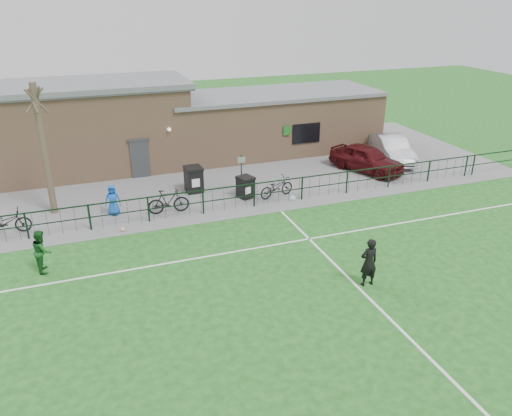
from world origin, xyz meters
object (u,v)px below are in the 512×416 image
object	(u,v)px
bare_tree	(44,151)
bicycle_d	(168,201)
wheelie_bin_left	(194,180)
ball_ground	(123,229)
wheelie_bin_right	(245,188)
sign_post	(241,174)
spectator_child	(113,200)
car_maroon	(367,158)
car_silver	(392,149)
bicycle_c	(6,222)
outfield_player	(42,251)
bicycle_e	(277,187)

from	to	relation	value
bare_tree	bicycle_d	bearing A→B (deg)	-20.51
wheelie_bin_left	ball_ground	bearing A→B (deg)	-140.65
wheelie_bin_right	sign_post	xyz separation A→B (m)	(0.01, 0.65, 0.50)
wheelie_bin_left	spectator_child	bearing A→B (deg)	-160.71
wheelie_bin_right	car_maroon	world-z (taller)	car_maroon
car_silver	bicycle_c	size ratio (longest dim) A/B	2.29
sign_post	car_silver	bearing A→B (deg)	10.50
bicycle_c	bicycle_d	bearing A→B (deg)	-92.54
bicycle_d	spectator_child	world-z (taller)	spectator_child
bicycle_d	spectator_child	distance (m)	2.51
car_maroon	outfield_player	world-z (taller)	outfield_player
bicycle_c	outfield_player	size ratio (longest dim) A/B	1.24
sign_post	bicycle_e	xyz separation A→B (m)	(1.47, -1.11, -0.49)
sign_post	spectator_child	bearing A→B (deg)	-174.69
ball_ground	wheelie_bin_left	bearing A→B (deg)	41.35
car_maroon	ball_ground	bearing A→B (deg)	170.01
bare_tree	car_silver	bearing A→B (deg)	3.78
car_silver	bicycle_d	size ratio (longest dim) A/B	2.40
bare_tree	bicycle_c	distance (m)	3.52
car_maroon	wheelie_bin_left	bearing A→B (deg)	155.38
wheelie_bin_left	sign_post	distance (m)	2.49
bare_tree	outfield_player	size ratio (longest dim) A/B	3.69
sign_post	car_maroon	size ratio (longest dim) A/B	0.45
outfield_player	sign_post	bearing A→B (deg)	-63.91
spectator_child	ball_ground	world-z (taller)	spectator_child
car_silver	wheelie_bin_left	bearing A→B (deg)	-161.14
bare_tree	wheelie_bin_left	xyz separation A→B (m)	(6.75, 0.40, -2.37)
ball_ground	bicycle_c	bearing A→B (deg)	163.04
bicycle_d	ball_ground	distance (m)	2.62
wheelie_bin_left	bicycle_c	bearing A→B (deg)	-168.27
sign_post	ball_ground	world-z (taller)	sign_post
bicycle_c	spectator_child	distance (m)	4.49
spectator_child	outfield_player	world-z (taller)	outfield_player
wheelie_bin_right	car_silver	xyz separation A→B (m)	(10.21, 2.54, 0.26)
spectator_child	wheelie_bin_left	bearing A→B (deg)	27.79
wheelie_bin_right	ball_ground	distance (m)	6.50
car_maroon	car_silver	distance (m)	2.69
bare_tree	wheelie_bin_right	xyz separation A→B (m)	(8.98, -1.28, -2.48)
car_maroon	bicycle_e	distance (m)	6.56
bicycle_c	bicycle_d	size ratio (longest dim) A/B	1.05
wheelie_bin_right	sign_post	world-z (taller)	sign_post
car_silver	outfield_player	distance (m)	20.61
car_silver	bicycle_d	bearing A→B (deg)	-152.61
car_maroon	bicycle_d	bearing A→B (deg)	166.65
bicycle_e	bicycle_c	bearing A→B (deg)	75.54
car_maroon	spectator_child	bearing A→B (deg)	162.39
car_silver	bicycle_c	world-z (taller)	car_silver
wheelie_bin_left	bare_tree	bearing A→B (deg)	-178.58
bicycle_c	bicycle_d	world-z (taller)	bicycle_d
bicycle_e	spectator_child	distance (m)	7.89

